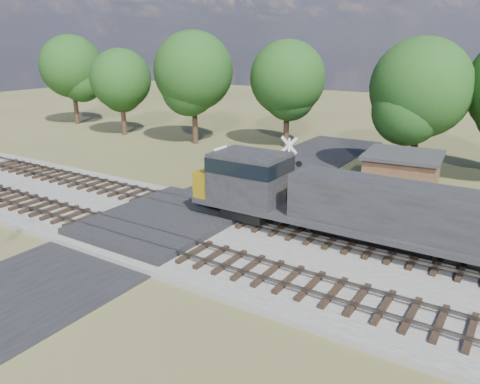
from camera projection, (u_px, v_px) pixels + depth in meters
The scene contains 9 objects.
ground at pixel (160, 229), 26.01m from camera, with size 160.00×160.00×0.00m, color #434324.
ballast_bed at pixel (333, 267), 21.22m from camera, with size 140.00×10.00×0.30m, color gray.
road at pixel (160, 228), 26.00m from camera, with size 7.00×60.00×0.08m, color black.
crossing_panel at pixel (166, 221), 26.31m from camera, with size 7.00×9.00×0.62m, color #262628.
track_near at pixel (180, 247), 22.67m from camera, with size 140.00×2.60×0.33m.
track_far at pixel (237, 217), 26.68m from camera, with size 140.00×2.60×0.33m.
crossing_signal_far at pixel (287, 176), 29.60m from camera, with size 1.77×0.40×4.39m.
equipment_shed at pixel (401, 177), 30.15m from camera, with size 5.10×5.10×3.19m.
treeline at pixel (368, 84), 37.71m from camera, with size 85.39×11.95×11.13m.
Camera 1 is at (16.78, -17.92, 9.87)m, focal length 35.00 mm.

